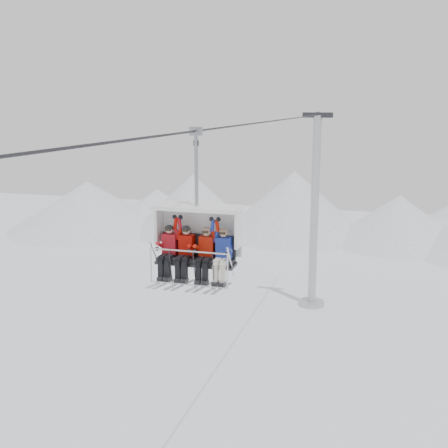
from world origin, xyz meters
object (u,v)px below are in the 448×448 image
(skier_far_left, at_px, (169,250))
(skier_center_left, at_px, (185,251))
(chairlift_carrier, at_px, (198,232))
(skier_center_right, at_px, (206,253))
(lift_tower_right, at_px, (314,226))
(skier_far_right, at_px, (223,254))

(skier_far_left, relative_size, skier_center_left, 1.00)
(chairlift_carrier, xyz_separation_m, skier_far_left, (-0.74, -0.30, -0.46))
(chairlift_carrier, xyz_separation_m, skier_center_right, (0.30, -0.30, -0.46))
(lift_tower_right, height_order, skier_far_left, lift_tower_right)
(skier_center_right, bearing_deg, skier_far_right, 0.00)
(lift_tower_right, relative_size, skier_center_right, 7.99)
(chairlift_carrier, bearing_deg, skier_center_right, -45.74)
(lift_tower_right, xyz_separation_m, skier_center_left, (-0.26, -24.70, 4.41))
(chairlift_carrier, distance_m, skier_center_right, 0.63)
(lift_tower_right, bearing_deg, skier_center_right, -89.31)
(skier_center_right, bearing_deg, skier_center_left, 180.00)
(skier_center_left, bearing_deg, skier_center_right, 0.00)
(lift_tower_right, distance_m, skier_far_right, 25.10)
(skier_far_right, bearing_deg, chairlift_carrier, 158.10)
(chairlift_carrier, bearing_deg, skier_far_right, -21.90)
(chairlift_carrier, height_order, skier_center_left, chairlift_carrier)
(skier_far_left, height_order, skier_center_right, same)
(skier_center_left, distance_m, skier_center_right, 0.56)
(skier_far_right, bearing_deg, skier_center_right, 180.00)
(chairlift_carrier, relative_size, skier_far_left, 2.36)
(skier_far_right, bearing_deg, skier_center_left, 180.00)
(chairlift_carrier, relative_size, skier_center_left, 2.36)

